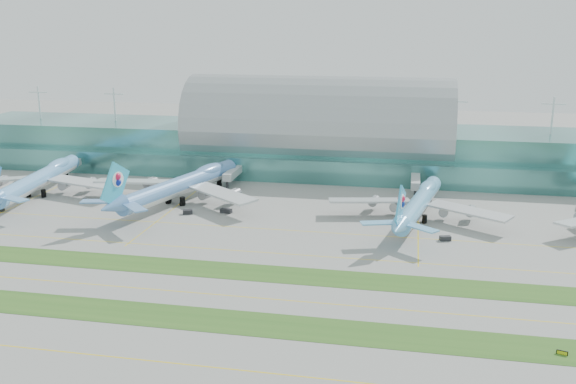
% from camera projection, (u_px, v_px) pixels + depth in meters
% --- Properties ---
extents(ground, '(700.00, 700.00, 0.00)m').
position_uv_depth(ground, '(249.00, 275.00, 174.64)').
color(ground, gray).
rests_on(ground, ground).
extents(terminal, '(340.00, 69.10, 36.00)m').
position_uv_depth(terminal, '(319.00, 140.00, 293.05)').
color(terminal, '#3D7A75').
rests_on(terminal, ground).
extents(grass_strip_near, '(420.00, 12.00, 0.08)m').
position_uv_depth(grass_strip_near, '(219.00, 321.00, 148.08)').
color(grass_strip_near, '#2D591E').
rests_on(grass_strip_near, ground).
extents(grass_strip_far, '(420.00, 12.00, 0.08)m').
position_uv_depth(grass_strip_far, '(251.00, 272.00, 176.52)').
color(grass_strip_far, '#2D591E').
rests_on(grass_strip_far, ground).
extents(taxiline_a, '(420.00, 0.35, 0.01)m').
position_uv_depth(taxiline_a, '(190.00, 365.00, 129.13)').
color(taxiline_a, yellow).
rests_on(taxiline_a, ground).
extents(taxiline_b, '(420.00, 0.35, 0.01)m').
position_uv_depth(taxiline_b, '(236.00, 296.00, 161.36)').
color(taxiline_b, yellow).
rests_on(taxiline_b, ground).
extents(taxiline_c, '(420.00, 0.35, 0.01)m').
position_uv_depth(taxiline_c, '(264.00, 252.00, 191.70)').
color(taxiline_c, yellow).
rests_on(taxiline_c, ground).
extents(taxiline_d, '(420.00, 0.35, 0.01)m').
position_uv_depth(taxiline_d, '(279.00, 230.00, 212.56)').
color(taxiline_d, yellow).
rests_on(taxiline_d, ground).
extents(airliner_a, '(68.70, 78.43, 21.58)m').
position_uv_depth(airliner_a, '(40.00, 178.00, 254.48)').
color(airliner_a, '#65A5E0').
rests_on(airliner_a, ground).
extents(airliner_b, '(69.72, 80.72, 22.67)m').
position_uv_depth(airliner_b, '(182.00, 184.00, 244.00)').
color(airliner_b, '#5A8BC7').
rests_on(airliner_b, ground).
extents(airliner_c, '(62.48, 71.78, 19.87)m').
position_uv_depth(airliner_c, '(419.00, 202.00, 222.72)').
color(airliner_c, '#6AB6E9').
rests_on(airliner_c, ground).
extents(gse_c, '(3.91, 3.02, 1.54)m').
position_uv_depth(gse_c, '(188.00, 212.00, 229.59)').
color(gse_c, black).
rests_on(gse_c, ground).
extents(gse_d, '(4.38, 2.75, 1.49)m').
position_uv_depth(gse_d, '(226.00, 211.00, 230.92)').
color(gse_d, black).
rests_on(gse_d, ground).
extents(gse_e, '(3.44, 2.20, 1.21)m').
position_uv_depth(gse_e, '(414.00, 226.00, 214.89)').
color(gse_e, yellow).
rests_on(gse_e, ground).
extents(gse_f, '(3.80, 2.68, 1.50)m').
position_uv_depth(gse_f, '(445.00, 238.00, 201.82)').
color(gse_f, black).
rests_on(gse_f, ground).
extents(taxiway_sign_east, '(2.26, 0.92, 0.97)m').
position_uv_depth(taxiway_sign_east, '(562.00, 353.00, 132.91)').
color(taxiway_sign_east, black).
rests_on(taxiway_sign_east, ground).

